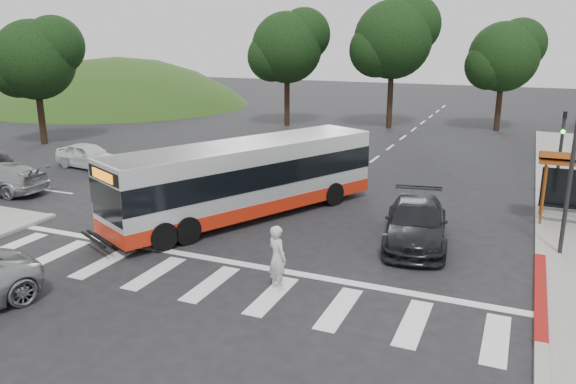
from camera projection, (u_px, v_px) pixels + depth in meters
The scene contains 15 objects.
ground at pixel (279, 232), 21.07m from camera, with size 140.00×140.00×0.00m, color black.
curb_east at pixel (539, 201), 24.73m from camera, with size 0.30×40.00×0.15m, color #9E9991.
curb_east_red at pixel (541, 293), 15.87m from camera, with size 0.32×6.00×0.15m, color maroon.
hillside_nw at pixel (120, 105), 59.76m from camera, with size 44.00×44.00×10.00m, color #254114.
crosswalk_ladder at pixel (211, 284), 16.64m from camera, with size 18.00×2.60×0.01m, color silver.
traffic_signal_ne_tall at pixel (575, 142), 17.71m from camera, with size 0.18×0.37×6.50m.
traffic_signal_ne_short at pixel (561, 146), 24.29m from camera, with size 0.18×0.37×4.00m.
tree_north_a at pixel (394, 38), 43.02m from camera, with size 6.60×6.15×10.17m.
tree_north_b at pixel (505, 56), 42.10m from camera, with size 5.72×5.33×8.43m.
tree_north_c at pixel (288, 46), 44.45m from camera, with size 6.16×5.74×9.30m.
tree_west_a at pixel (36, 59), 36.76m from camera, with size 5.72×5.33×8.43m.
transit_bus at pixel (247, 180), 22.50m from camera, with size 2.54×11.71×3.02m, color silver, non-canonical shape.
pedestrian at pixel (277, 258), 16.06m from camera, with size 0.71×0.46×1.94m, color silver.
dark_sedan at pixel (416, 223), 19.74m from camera, with size 2.10×5.17×1.50m, color black.
west_car_white at pixel (89, 156), 31.07m from camera, with size 1.64×4.09×1.39m, color silver.
Camera 1 is at (8.13, -18.16, 7.11)m, focal length 35.00 mm.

